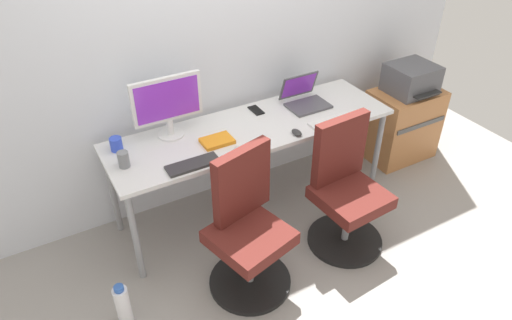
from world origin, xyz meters
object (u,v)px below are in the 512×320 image
Objects in this scene: printer at (411,79)px; water_bottle_on_floor at (123,305)px; office_chair_right at (346,191)px; side_cabinet at (402,124)px; open_laptop at (304,97)px; desktop_monitor at (167,103)px; coffee_mug at (116,144)px; office_chair_left at (247,229)px.

printer is 2.84m from water_bottle_on_floor.
office_chair_right is at bearing -1.81° from water_bottle_on_floor.
side_cabinet is at bearing 90.00° from printer.
open_laptop reaches higher than side_cabinet.
desktop_monitor reaches higher than open_laptop.
printer is 1.29× the size of water_bottle_on_floor.
coffee_mug is at bearing 177.25° from open_laptop.
office_chair_left is at bearing -141.31° from open_laptop.
printer is at bearing 17.68° from office_chair_left.
water_bottle_on_floor is (-2.72, -0.55, -0.62)m from printer.
office_chair_right is 1.35m from desktop_monitor.
coffee_mug reaches higher than side_cabinet.
office_chair_left is at bearing -3.66° from water_bottle_on_floor.
office_chair_left reaches higher than side_cabinet.
open_laptop is at bearing 38.69° from office_chair_left.
coffee_mug reaches higher than water_bottle_on_floor.
side_cabinet is (1.13, 0.60, -0.10)m from office_chair_right.
office_chair_left is 1.00× the size of office_chair_right.
office_chair_left is at bearing -77.85° from desktop_monitor.
desktop_monitor is (-2.07, 0.17, 0.67)m from side_cabinet.
office_chair_right is 1.96× the size of desktop_monitor.
side_cabinet is 2.08× the size of water_bottle_on_floor.
desktop_monitor reaches higher than coffee_mug.
side_cabinet is 2.08× the size of open_laptop.
printer reaches higher than side_cabinet.
desktop_monitor is at bearing 175.21° from side_cabinet.
desktop_monitor is (-0.94, 0.78, 0.57)m from office_chair_right.
open_laptop reaches higher than office_chair_right.
office_chair_left and office_chair_right have the same top height.
desktop_monitor is at bearing 176.24° from open_laptop.
side_cabinet is 2.78m from water_bottle_on_floor.
desktop_monitor is 0.43m from coffee_mug.
desktop_monitor is 5.22× the size of coffee_mug.
open_laptop is (0.11, 0.71, 0.37)m from office_chair_right.
office_chair_right reaches higher than coffee_mug.
coffee_mug is (0.27, 0.73, 0.64)m from water_bottle_on_floor.
coffee_mug is (-2.44, 0.17, 0.47)m from side_cabinet.
water_bottle_on_floor is at bearing -168.47° from side_cabinet.
office_chair_right is at bearing -98.97° from open_laptop.
office_chair_left is 1.02m from coffee_mug.
desktop_monitor is at bearing 140.48° from office_chair_right.
open_laptop is (1.70, 0.66, 0.65)m from water_bottle_on_floor.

